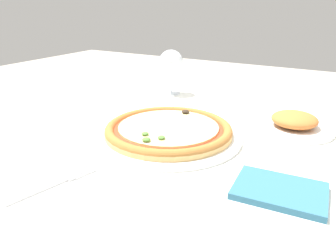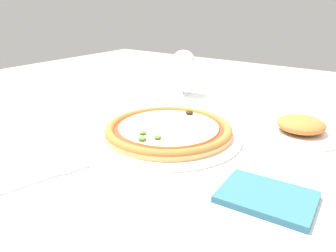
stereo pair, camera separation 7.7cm
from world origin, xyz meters
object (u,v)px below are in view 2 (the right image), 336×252
at_px(dining_table, 223,189).
at_px(wine_glass_far_left, 183,63).
at_px(fork, 48,177).
at_px(side_plate, 301,128).
at_px(pizza_plate, 168,131).

bearing_deg(dining_table, wine_glass_far_left, 134.42).
height_order(fork, side_plate, side_plate).
distance_m(fork, wine_glass_far_left, 0.65).
height_order(pizza_plate, side_plate, side_plate).
bearing_deg(fork, pizza_plate, 76.44).
relative_size(fork, side_plate, 0.87).
height_order(pizza_plate, fork, pizza_plate).
xyz_separation_m(dining_table, side_plate, (0.10, 0.20, 0.11)).
height_order(wine_glass_far_left, side_plate, wine_glass_far_left).
bearing_deg(pizza_plate, wine_glass_far_left, 118.36).
xyz_separation_m(dining_table, pizza_plate, (-0.15, -0.00, 0.11)).
height_order(pizza_plate, wine_glass_far_left, wine_glass_far_left).
xyz_separation_m(dining_table, wine_glass_far_left, (-0.34, 0.35, 0.20)).
distance_m(fork, side_plate, 0.58).
bearing_deg(side_plate, dining_table, -116.64).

